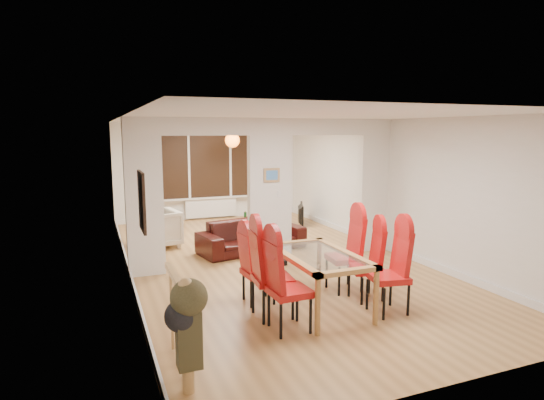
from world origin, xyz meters
TOP-DOWN VIEW (x-y plane):
  - floor at (0.00, 0.00)m, footprint 5.00×9.00m
  - room_walls at (0.00, 0.00)m, footprint 5.00×9.00m
  - divider_wall at (0.00, 0.00)m, footprint 5.00×0.18m
  - bay_window_blinds at (0.00, 4.44)m, footprint 3.00×0.08m
  - radiator at (0.00, 4.40)m, footprint 1.40×0.08m
  - pendant_light at (0.30, 3.30)m, footprint 0.36×0.36m
  - stair_newel at (-2.25, -3.20)m, footprint 0.40×1.20m
  - wall_poster at (-2.47, -2.40)m, footprint 0.04×0.52m
  - pillar_photo at (0.00, -0.10)m, footprint 0.30×0.03m
  - dining_table at (-0.21, -2.33)m, footprint 0.91×1.61m
  - dining_chair_la at (-0.85, -2.83)m, footprint 0.48×0.48m
  - dining_chair_lb at (-0.89, -2.37)m, footprint 0.52×0.52m
  - dining_chair_lc at (-0.89, -1.84)m, footprint 0.44×0.44m
  - dining_chair_ra at (0.56, -2.82)m, footprint 0.53×0.53m
  - dining_chair_rb at (0.57, -2.29)m, footprint 0.51×0.51m
  - dining_chair_rc at (0.47, -1.86)m, footprint 0.50×0.50m
  - sofa at (-0.07, 0.80)m, footprint 2.25×1.22m
  - armchair at (-1.79, 1.80)m, footprint 0.96×0.98m
  - person at (-1.94, 2.05)m, footprint 0.75×0.63m
  - television at (1.89, 2.83)m, footprint 0.90×0.47m
  - coffee_table at (0.21, 2.43)m, footprint 1.06×0.70m
  - bottle at (0.35, 2.50)m, footprint 0.07×0.07m
  - bowl at (0.41, 2.53)m, footprint 0.21×0.21m
  - shoes at (0.07, -0.27)m, footprint 0.22×0.24m

SIDE VIEW (x-z plane):
  - floor at x=0.00m, z-range -0.01..0.01m
  - shoes at x=0.07m, z-range 0.00..0.09m
  - coffee_table at x=0.21m, z-range 0.00..0.23m
  - bowl at x=0.41m, z-range 0.23..0.28m
  - television at x=1.89m, z-range 0.00..0.53m
  - radiator at x=0.00m, z-range 0.05..0.55m
  - sofa at x=-0.07m, z-range 0.00..0.62m
  - bottle at x=0.35m, z-range 0.23..0.50m
  - dining_table at x=-0.21m, z-range 0.00..0.75m
  - armchair at x=-1.79m, z-range 0.00..0.77m
  - dining_chair_lc at x=-0.89m, z-range 0.00..1.03m
  - dining_chair_rb at x=0.57m, z-range 0.00..1.05m
  - stair_newel at x=-2.25m, z-range 0.00..1.10m
  - dining_chair_ra at x=0.56m, z-range 0.00..1.14m
  - dining_chair_la at x=-0.85m, z-range 0.00..1.15m
  - dining_chair_rc at x=0.47m, z-range 0.00..1.15m
  - dining_chair_lb at x=-0.89m, z-range 0.00..1.19m
  - person at x=-1.94m, z-range 0.00..1.75m
  - room_walls at x=0.00m, z-range 0.00..2.60m
  - divider_wall at x=0.00m, z-range 0.00..2.60m
  - bay_window_blinds at x=0.00m, z-range 0.60..2.40m
  - wall_poster at x=-2.47m, z-range 1.27..1.94m
  - pillar_photo at x=0.00m, z-range 1.48..1.73m
  - pendant_light at x=0.30m, z-range 1.97..2.33m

